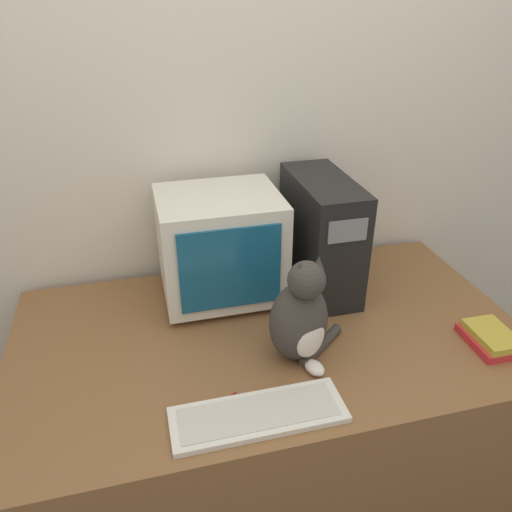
% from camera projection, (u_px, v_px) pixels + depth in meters
% --- Properties ---
extents(wall_back, '(7.00, 0.05, 2.50)m').
position_uv_depth(wall_back, '(233.00, 147.00, 1.97)').
color(wall_back, beige).
rests_on(wall_back, ground_plane).
extents(desk, '(1.76, 0.98, 0.75)m').
position_uv_depth(desk, '(268.00, 410.00, 1.92)').
color(desk, brown).
rests_on(desk, ground_plane).
extents(crt_monitor, '(0.44, 0.38, 0.41)m').
position_uv_depth(crt_monitor, '(220.00, 246.00, 1.85)').
color(crt_monitor, beige).
rests_on(crt_monitor, desk).
extents(computer_tower, '(0.20, 0.46, 0.45)m').
position_uv_depth(computer_tower, '(321.00, 235.00, 1.91)').
color(computer_tower, black).
rests_on(computer_tower, desk).
extents(keyboard, '(0.49, 0.17, 0.02)m').
position_uv_depth(keyboard, '(258.00, 415.00, 1.39)').
color(keyboard, silver).
rests_on(keyboard, desk).
extents(cat, '(0.30, 0.24, 0.37)m').
position_uv_depth(cat, '(301.00, 318.00, 1.55)').
color(cat, '#38332D').
rests_on(cat, desk).
extents(book_stack, '(0.15, 0.20, 0.05)m').
position_uv_depth(book_stack, '(491.00, 338.00, 1.67)').
color(book_stack, red).
rests_on(book_stack, desk).
extents(pen, '(0.13, 0.09, 0.01)m').
position_uv_depth(pen, '(217.00, 407.00, 1.43)').
color(pen, maroon).
rests_on(pen, desk).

